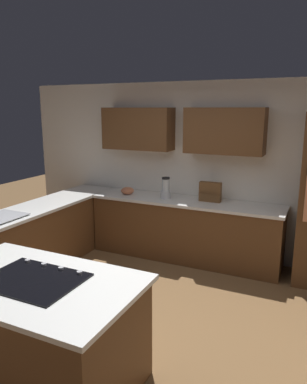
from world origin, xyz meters
name	(u,v)px	position (x,y,z in m)	size (l,w,h in m)	color
ground_plane	(137,316)	(0.00, 0.00, 0.00)	(14.00, 14.00, 0.00)	brown
wall_back	(196,161)	(0.06, -2.05, 1.44)	(6.00, 0.44, 2.60)	white
lower_cabinets_back	(185,231)	(0.10, -1.72, 0.43)	(2.80, 0.60, 0.86)	brown
countertop_back	(185,201)	(0.10, -1.72, 0.88)	(2.84, 0.64, 0.04)	silver
lower_cabinets_side	(40,238)	(1.82, -0.55, 0.43)	(0.60, 2.90, 0.86)	brown
countertop_side	(38,207)	(1.82, -0.55, 0.88)	(0.64, 2.94, 0.04)	silver
island_base	(37,334)	(0.27, 1.20, 0.43)	(1.61, 0.95, 0.86)	brown
island_top	(33,283)	(0.27, 1.20, 0.88)	(1.69, 1.03, 0.04)	silver
cooktop	(33,279)	(0.27, 1.20, 0.91)	(0.76, 0.56, 0.03)	black
blender	(166,189)	(0.40, -1.70, 1.04)	(0.15, 0.15, 0.32)	silver
mixing_bowl	(127,191)	(1.05, -1.70, 0.96)	(0.20, 0.20, 0.11)	#CC724C
spice_rack	(210,192)	(-0.25, -1.80, 1.04)	(0.31, 0.11, 0.28)	brown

